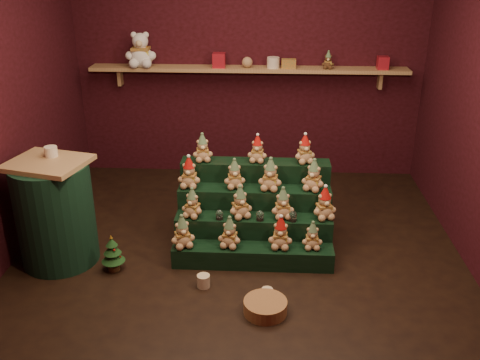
# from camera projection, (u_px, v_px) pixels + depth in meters

# --- Properties ---
(ground) EXTENTS (4.00, 4.00, 0.00)m
(ground) POSITION_uv_depth(u_px,v_px,m) (240.00, 255.00, 4.85)
(ground) COLOR black
(ground) RESTS_ON ground
(back_wall) EXTENTS (4.00, 0.10, 2.80)m
(back_wall) POSITION_uv_depth(u_px,v_px,m) (249.00, 57.00, 6.17)
(back_wall) COLOR black
(back_wall) RESTS_ON ground
(front_wall) EXTENTS (4.00, 0.10, 2.80)m
(front_wall) POSITION_uv_depth(u_px,v_px,m) (215.00, 228.00, 2.42)
(front_wall) COLOR black
(front_wall) RESTS_ON ground
(back_shelf) EXTENTS (3.60, 0.26, 0.24)m
(back_shelf) POSITION_uv_depth(u_px,v_px,m) (248.00, 70.00, 6.05)
(back_shelf) COLOR tan
(back_shelf) RESTS_ON ground
(riser_tier_front) EXTENTS (1.40, 0.22, 0.18)m
(riser_tier_front) POSITION_uv_depth(u_px,v_px,m) (253.00, 256.00, 4.66)
(riser_tier_front) COLOR black
(riser_tier_front) RESTS_ON ground
(riser_tier_midfront) EXTENTS (1.40, 0.22, 0.36)m
(riser_tier_midfront) POSITION_uv_depth(u_px,v_px,m) (253.00, 235.00, 4.83)
(riser_tier_midfront) COLOR black
(riser_tier_midfront) RESTS_ON ground
(riser_tier_midback) EXTENTS (1.40, 0.22, 0.54)m
(riser_tier_midback) POSITION_uv_depth(u_px,v_px,m) (254.00, 215.00, 5.00)
(riser_tier_midback) COLOR black
(riser_tier_midback) RESTS_ON ground
(riser_tier_back) EXTENTS (1.40, 0.22, 0.72)m
(riser_tier_back) POSITION_uv_depth(u_px,v_px,m) (255.00, 196.00, 5.16)
(riser_tier_back) COLOR black
(riser_tier_back) RESTS_ON ground
(teddy_0) EXTENTS (0.27, 0.26, 0.29)m
(teddy_0) POSITION_uv_depth(u_px,v_px,m) (182.00, 231.00, 4.58)
(teddy_0) COLOR tan
(teddy_0) RESTS_ON riser_tier_front
(teddy_1) EXTENTS (0.23, 0.21, 0.28)m
(teddy_1) POSITION_uv_depth(u_px,v_px,m) (230.00, 232.00, 4.59)
(teddy_1) COLOR tan
(teddy_1) RESTS_ON riser_tier_front
(teddy_2) EXTENTS (0.22, 0.20, 0.29)m
(teddy_2) POSITION_uv_depth(u_px,v_px,m) (281.00, 233.00, 4.57)
(teddy_2) COLOR tan
(teddy_2) RESTS_ON riser_tier_front
(teddy_3) EXTENTS (0.18, 0.17, 0.25)m
(teddy_3) POSITION_uv_depth(u_px,v_px,m) (312.00, 235.00, 4.57)
(teddy_3) COLOR tan
(teddy_3) RESTS_ON riser_tier_front
(teddy_4) EXTENTS (0.24, 0.23, 0.27)m
(teddy_4) POSITION_uv_depth(u_px,v_px,m) (192.00, 203.00, 4.71)
(teddy_4) COLOR tan
(teddy_4) RESTS_ON riser_tier_midfront
(teddy_5) EXTENTS (0.27, 0.26, 0.29)m
(teddy_5) POSITION_uv_depth(u_px,v_px,m) (240.00, 202.00, 4.70)
(teddy_5) COLOR tan
(teddy_5) RESTS_ON riser_tier_midfront
(teddy_6) EXTENTS (0.23, 0.21, 0.28)m
(teddy_6) POSITION_uv_depth(u_px,v_px,m) (283.00, 203.00, 4.69)
(teddy_6) COLOR tan
(teddy_6) RESTS_ON riser_tier_midfront
(teddy_7) EXTENTS (0.26, 0.25, 0.30)m
(teddy_7) POSITION_uv_depth(u_px,v_px,m) (325.00, 203.00, 4.68)
(teddy_7) COLOR tan
(teddy_7) RESTS_ON riser_tier_midfront
(teddy_8) EXTENTS (0.22, 0.20, 0.29)m
(teddy_8) POSITION_uv_depth(u_px,v_px,m) (189.00, 172.00, 4.86)
(teddy_8) COLOR tan
(teddy_8) RESTS_ON riser_tier_midback
(teddy_9) EXTENTS (0.22, 0.21, 0.27)m
(teddy_9) POSITION_uv_depth(u_px,v_px,m) (234.00, 174.00, 4.85)
(teddy_9) COLOR tan
(teddy_9) RESTS_ON riser_tier_midback
(teddy_10) EXTENTS (0.24, 0.22, 0.30)m
(teddy_10) POSITION_uv_depth(u_px,v_px,m) (270.00, 174.00, 4.81)
(teddy_10) COLOR tan
(teddy_10) RESTS_ON riser_tier_midback
(teddy_11) EXTENTS (0.26, 0.25, 0.29)m
(teddy_11) POSITION_uv_depth(u_px,v_px,m) (314.00, 175.00, 4.80)
(teddy_11) COLOR tan
(teddy_11) RESTS_ON riser_tier_midback
(teddy_12) EXTENTS (0.22, 0.20, 0.26)m
(teddy_12) POSITION_uv_depth(u_px,v_px,m) (202.00, 148.00, 4.97)
(teddy_12) COLOR tan
(teddy_12) RESTS_ON riser_tier_back
(teddy_13) EXTENTS (0.20, 0.19, 0.25)m
(teddy_13) POSITION_uv_depth(u_px,v_px,m) (257.00, 149.00, 4.96)
(teddy_13) COLOR tan
(teddy_13) RESTS_ON riser_tier_back
(teddy_14) EXTENTS (0.23, 0.22, 0.27)m
(teddy_14) POSITION_uv_depth(u_px,v_px,m) (305.00, 149.00, 4.93)
(teddy_14) COLOR tan
(teddy_14) RESTS_ON riser_tier_back
(snow_globe_a) EXTENTS (0.07, 0.07, 0.09)m
(snow_globe_a) POSITION_uv_depth(u_px,v_px,m) (219.00, 215.00, 4.70)
(snow_globe_a) COLOR black
(snow_globe_a) RESTS_ON riser_tier_midfront
(snow_globe_b) EXTENTS (0.07, 0.07, 0.09)m
(snow_globe_b) POSITION_uv_depth(u_px,v_px,m) (260.00, 215.00, 4.68)
(snow_globe_b) COLOR black
(snow_globe_b) RESTS_ON riser_tier_midfront
(snow_globe_c) EXTENTS (0.07, 0.07, 0.09)m
(snow_globe_c) POSITION_uv_depth(u_px,v_px,m) (293.00, 216.00, 4.67)
(snow_globe_c) COLOR black
(snow_globe_c) RESTS_ON riser_tier_midfront
(side_table) EXTENTS (0.73, 0.66, 0.95)m
(side_table) POSITION_uv_depth(u_px,v_px,m) (55.00, 212.00, 4.60)
(side_table) COLOR tan
(side_table) RESTS_ON ground
(table_ornament) EXTENTS (0.11, 0.11, 0.09)m
(table_ornament) POSITION_uv_depth(u_px,v_px,m) (51.00, 152.00, 4.48)
(table_ornament) COLOR beige
(table_ornament) RESTS_ON side_table
(mini_christmas_tree) EXTENTS (0.20, 0.20, 0.34)m
(mini_christmas_tree) POSITION_uv_depth(u_px,v_px,m) (113.00, 253.00, 4.56)
(mini_christmas_tree) COLOR #473319
(mini_christmas_tree) RESTS_ON ground
(mug_left) EXTENTS (0.11, 0.11, 0.11)m
(mug_left) POSITION_uv_depth(u_px,v_px,m) (204.00, 281.00, 4.38)
(mug_left) COLOR beige
(mug_left) RESTS_ON ground
(mug_right) EXTENTS (0.09, 0.09, 0.09)m
(mug_right) POSITION_uv_depth(u_px,v_px,m) (267.00, 294.00, 4.23)
(mug_right) COLOR beige
(mug_right) RESTS_ON ground
(wicker_basket) EXTENTS (0.39, 0.39, 0.10)m
(wicker_basket) POSITION_uv_depth(u_px,v_px,m) (265.00, 307.00, 4.07)
(wicker_basket) COLOR #97663D
(wicker_basket) RESTS_ON ground
(white_bear) EXTENTS (0.36, 0.33, 0.49)m
(white_bear) POSITION_uv_depth(u_px,v_px,m) (140.00, 45.00, 5.97)
(white_bear) COLOR white
(white_bear) RESTS_ON back_shelf
(brown_bear) EXTENTS (0.14, 0.13, 0.19)m
(brown_bear) POSITION_uv_depth(u_px,v_px,m) (328.00, 60.00, 5.93)
(brown_bear) COLOR #51321B
(brown_bear) RESTS_ON back_shelf
(gift_tin_red_a) EXTENTS (0.14, 0.14, 0.16)m
(gift_tin_red_a) POSITION_uv_depth(u_px,v_px,m) (219.00, 60.00, 6.00)
(gift_tin_red_a) COLOR #B31B29
(gift_tin_red_a) RESTS_ON back_shelf
(gift_tin_cream) EXTENTS (0.14, 0.14, 0.12)m
(gift_tin_cream) POSITION_uv_depth(u_px,v_px,m) (273.00, 63.00, 5.98)
(gift_tin_cream) COLOR beige
(gift_tin_cream) RESTS_ON back_shelf
(gift_tin_red_b) EXTENTS (0.12, 0.12, 0.14)m
(gift_tin_red_b) POSITION_uv_depth(u_px,v_px,m) (383.00, 63.00, 5.92)
(gift_tin_red_b) COLOR #B31B29
(gift_tin_red_b) RESTS_ON back_shelf
(shelf_plush_ball) EXTENTS (0.12, 0.12, 0.12)m
(shelf_plush_ball) POSITION_uv_depth(u_px,v_px,m) (247.00, 62.00, 5.99)
(shelf_plush_ball) COLOR tan
(shelf_plush_ball) RESTS_ON back_shelf
(scarf_gift_box) EXTENTS (0.16, 0.10, 0.10)m
(scarf_gift_box) POSITION_uv_depth(u_px,v_px,m) (289.00, 64.00, 5.98)
(scarf_gift_box) COLOR #C75F1C
(scarf_gift_box) RESTS_ON back_shelf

